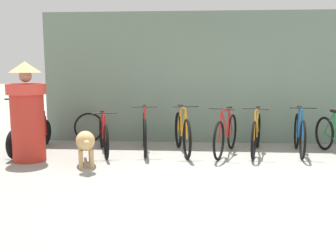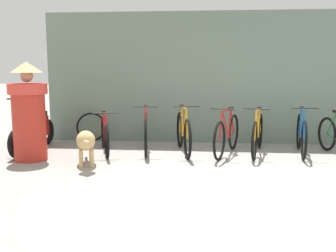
% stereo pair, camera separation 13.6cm
% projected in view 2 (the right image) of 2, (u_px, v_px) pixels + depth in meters
% --- Properties ---
extents(ground_plane, '(60.00, 60.00, 0.00)m').
position_uv_depth(ground_plane, '(228.00, 185.00, 5.44)').
color(ground_plane, gray).
extents(shop_wall_back, '(7.52, 0.20, 2.76)m').
position_uv_depth(shop_wall_back, '(221.00, 78.00, 8.32)').
color(shop_wall_back, slate).
rests_on(shop_wall_back, ground).
extents(bicycle_0, '(0.61, 1.56, 0.81)m').
position_uv_depth(bicycle_0, '(105.00, 135.00, 7.42)').
color(bicycle_0, black).
rests_on(bicycle_0, ground).
extents(bicycle_1, '(0.46, 1.67, 0.91)m').
position_uv_depth(bicycle_1, '(146.00, 132.00, 7.50)').
color(bicycle_1, black).
rests_on(bicycle_1, ground).
extents(bicycle_2, '(0.49, 1.73, 0.93)m').
position_uv_depth(bicycle_2, '(183.00, 133.00, 7.40)').
color(bicycle_2, black).
rests_on(bicycle_2, ground).
extents(bicycle_3, '(0.61, 1.66, 0.90)m').
position_uv_depth(bicycle_3, '(227.00, 135.00, 7.25)').
color(bicycle_3, black).
rests_on(bicycle_3, ground).
extents(bicycle_4, '(0.53, 1.75, 0.90)m').
position_uv_depth(bicycle_4, '(258.00, 134.00, 7.32)').
color(bicycle_4, black).
rests_on(bicycle_4, ground).
extents(bicycle_5, '(0.46, 1.66, 0.91)m').
position_uv_depth(bicycle_5, '(301.00, 134.00, 7.27)').
color(bicycle_5, black).
rests_on(bicycle_5, ground).
extents(motorcycle, '(0.58, 1.83, 1.05)m').
position_uv_depth(motorcycle, '(33.00, 130.00, 7.57)').
color(motorcycle, black).
rests_on(motorcycle, ground).
extents(stray_dog, '(0.56, 1.24, 0.62)m').
position_uv_depth(stray_dog, '(86.00, 141.00, 6.43)').
color(stray_dog, tan).
rests_on(stray_dog, ground).
extents(person_in_robes, '(0.81, 0.81, 1.70)m').
position_uv_depth(person_in_robes, '(29.00, 112.00, 6.75)').
color(person_in_robes, '#B72D23').
rests_on(person_in_robes, ground).
extents(spare_tire_left, '(0.62, 0.24, 0.64)m').
position_uv_depth(spare_tire_left, '(91.00, 127.00, 8.50)').
color(spare_tire_left, black).
rests_on(spare_tire_left, ground).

